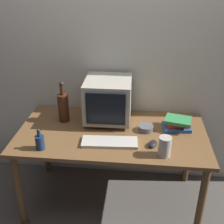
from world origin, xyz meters
TOP-DOWN VIEW (x-y plane):
  - ground_plane at (0.00, 0.00)m, footprint 6.00×6.00m
  - back_wall at (0.00, 0.46)m, footprint 4.00×0.08m
  - desk at (0.00, 0.00)m, footprint 1.52×0.80m
  - crt_monitor at (-0.05, 0.20)m, footprint 0.38×0.39m
  - keyboard at (-0.00, -0.17)m, footprint 0.43×0.17m
  - computer_mouse at (0.32, -0.17)m, footprint 0.09×0.11m
  - bottle_tall at (-0.43, 0.14)m, footprint 0.09×0.09m
  - bottle_short at (-0.50, -0.29)m, footprint 0.07×0.07m
  - book_stack at (0.53, 0.10)m, footprint 0.24×0.20m
  - cd_spindle at (0.27, 0.05)m, footprint 0.12×0.12m
  - metal_canister at (0.40, -0.28)m, footprint 0.09×0.09m

SIDE VIEW (x-z plane):
  - ground_plane at x=0.00m, z-range 0.00..0.00m
  - desk at x=0.00m, z-range 0.28..1.01m
  - keyboard at x=0.00m, z-range 0.73..0.75m
  - computer_mouse at x=0.32m, z-range 0.73..0.76m
  - cd_spindle at x=0.27m, z-range 0.73..0.77m
  - book_stack at x=0.53m, z-range 0.73..0.82m
  - bottle_short at x=-0.50m, z-range 0.70..0.87m
  - metal_canister at x=0.40m, z-range 0.73..0.88m
  - bottle_tall at x=-0.43m, z-range 0.68..1.04m
  - crt_monitor at x=-0.05m, z-range 0.73..1.10m
  - back_wall at x=0.00m, z-range 0.00..2.50m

